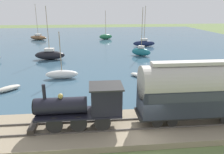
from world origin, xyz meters
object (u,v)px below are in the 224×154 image
object	(u,v)px
sailboat_green	(106,37)
sailboat_white	(62,74)
sailboat_teal	(141,51)
sailboat_black	(50,55)
rowboat_off_pier	(137,75)
passenger_coach	(198,89)
rowboat_near_shore	(8,89)
sailboat_navy	(144,43)
steam_locomotive	(86,104)
sailboat_brown	(38,37)

from	to	relation	value
sailboat_green	sailboat_white	size ratio (longest dim) A/B	1.30
sailboat_teal	sailboat_black	world-z (taller)	sailboat_black
sailboat_teal	rowboat_off_pier	xyz separation A→B (m)	(-12.29, 3.29, -0.57)
passenger_coach	sailboat_white	size ratio (longest dim) A/B	1.50
sailboat_teal	rowboat_near_shore	size ratio (longest dim) A/B	3.38
passenger_coach	sailboat_navy	bearing A→B (deg)	-7.56
rowboat_off_pier	sailboat_teal	bearing A→B (deg)	35.15
sailboat_black	rowboat_off_pier	size ratio (longest dim) A/B	4.03
sailboat_teal	sailboat_white	distance (m)	17.63
sailboat_black	passenger_coach	bearing A→B (deg)	-143.97
steam_locomotive	sailboat_black	world-z (taller)	sailboat_black
sailboat_brown	rowboat_off_pier	bearing A→B (deg)	-123.99
steam_locomotive	rowboat_off_pier	distance (m)	14.16
passenger_coach	sailboat_teal	xyz separation A→B (m)	(24.77, -1.67, -2.22)
sailboat_black	sailboat_navy	bearing A→B (deg)	-55.59
sailboat_green	sailboat_black	bearing A→B (deg)	141.70
rowboat_near_shore	sailboat_green	bearing A→B (deg)	-61.99
sailboat_white	rowboat_near_shore	world-z (taller)	sailboat_white
sailboat_teal	sailboat_white	xyz separation A→B (m)	(-12.03, 12.88, -0.23)
sailboat_black	steam_locomotive	bearing A→B (deg)	-160.18
sailboat_navy	rowboat_near_shore	size ratio (longest dim) A/B	3.49
passenger_coach	sailboat_white	xyz separation A→B (m)	(12.74, 11.21, -2.45)
sailboat_navy	rowboat_near_shore	world-z (taller)	sailboat_navy
steam_locomotive	sailboat_brown	world-z (taller)	sailboat_brown
steam_locomotive	sailboat_black	size ratio (longest dim) A/B	0.74
steam_locomotive	sailboat_teal	world-z (taller)	sailboat_teal
passenger_coach	sailboat_navy	size ratio (longest dim) A/B	0.99
sailboat_brown	sailboat_white	bearing A→B (deg)	-137.11
rowboat_off_pier	rowboat_near_shore	world-z (taller)	rowboat_near_shore
sailboat_black	sailboat_white	bearing A→B (deg)	-158.75
passenger_coach	rowboat_off_pier	size ratio (longest dim) A/B	4.04
sailboat_white	rowboat_near_shore	distance (m)	6.47
passenger_coach	sailboat_brown	world-z (taller)	sailboat_brown
rowboat_near_shore	sailboat_white	bearing A→B (deg)	-96.95
sailboat_white	passenger_coach	bearing A→B (deg)	-138.92
sailboat_green	rowboat_off_pier	world-z (taller)	sailboat_green
passenger_coach	sailboat_black	distance (m)	27.66
passenger_coach	sailboat_green	size ratio (longest dim) A/B	1.15
steam_locomotive	rowboat_near_shore	world-z (taller)	steam_locomotive
sailboat_white	sailboat_black	distance (m)	11.22
steam_locomotive	sailboat_white	xyz separation A→B (m)	(12.74, 3.22, -1.68)
sailboat_brown	rowboat_off_pier	world-z (taller)	sailboat_brown
sailboat_black	rowboat_off_pier	world-z (taller)	sailboat_black
sailboat_navy	sailboat_teal	bearing A→B (deg)	165.40
sailboat_teal	passenger_coach	bearing A→B (deg)	-151.01
passenger_coach	sailboat_green	xyz separation A→B (m)	(46.72, 3.22, -2.30)
steam_locomotive	sailboat_black	xyz separation A→B (m)	(23.47, 6.48, -1.44)
steam_locomotive	rowboat_off_pier	size ratio (longest dim) A/B	2.98
steam_locomotive	sailboat_green	world-z (taller)	sailboat_green
rowboat_off_pier	sailboat_black	bearing A→B (deg)	99.55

